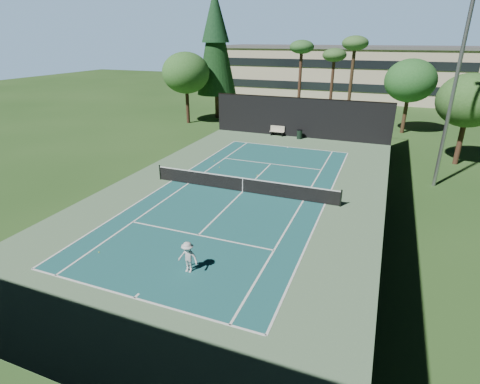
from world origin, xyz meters
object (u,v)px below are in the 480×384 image
at_px(tennis_net, 243,184).
at_px(park_bench, 277,130).
at_px(tennis_ball_a, 99,252).
at_px(tennis_ball_d, 214,161).
at_px(tennis_ball_c, 257,175).
at_px(player, 188,257).
at_px(trash_bin, 299,134).
at_px(tennis_ball_b, 220,167).

bearing_deg(tennis_net, park_bench, 98.02).
relative_size(tennis_net, tennis_ball_a, 205.61).
bearing_deg(tennis_ball_d, tennis_net, -49.13).
bearing_deg(tennis_ball_c, tennis_net, -88.08).
height_order(tennis_net, park_bench, tennis_net).
bearing_deg(player, tennis_net, 97.71).
relative_size(player, trash_bin, 1.56).
distance_m(player, tennis_ball_a, 4.82).
relative_size(tennis_ball_d, trash_bin, 0.08).
bearing_deg(tennis_ball_c, tennis_ball_a, -105.23).
height_order(tennis_ball_a, tennis_ball_b, tennis_ball_a).
relative_size(tennis_net, tennis_ball_d, 165.83).
bearing_deg(park_bench, tennis_net, -81.98).
height_order(tennis_ball_a, tennis_ball_d, tennis_ball_d).
bearing_deg(tennis_ball_d, trash_bin, 64.16).
xyz_separation_m(tennis_ball_b, trash_bin, (3.79, 11.29, 0.45)).
distance_m(tennis_net, tennis_ball_c, 3.37).
relative_size(tennis_ball_b, trash_bin, 0.06).
height_order(player, park_bench, player).
xyz_separation_m(tennis_net, tennis_ball_a, (-3.65, -9.67, -0.53)).
height_order(tennis_net, trash_bin, tennis_net).
height_order(player, tennis_ball_d, player).
height_order(player, tennis_ball_c, player).
height_order(player, tennis_ball_b, player).
bearing_deg(tennis_ball_d, player, -68.88).
relative_size(tennis_net, tennis_ball_b, 211.38).
xyz_separation_m(tennis_ball_c, park_bench, (-2.11, 12.45, 0.51)).
bearing_deg(tennis_ball_a, park_bench, 86.79).
distance_m(tennis_ball_a, tennis_ball_d, 15.00).
height_order(tennis_ball_b, trash_bin, trash_bin).
bearing_deg(player, tennis_ball_d, 112.11).
xyz_separation_m(player, trash_bin, (-0.85, 24.78, -0.26)).
height_order(tennis_ball_c, trash_bin, trash_bin).
distance_m(tennis_net, trash_bin, 15.32).
relative_size(tennis_ball_c, trash_bin, 0.08).
bearing_deg(tennis_ball_a, tennis_ball_c, 74.77).
bearing_deg(trash_bin, park_bench, 169.48).
xyz_separation_m(tennis_net, tennis_ball_c, (-0.11, 3.33, -0.52)).
bearing_deg(tennis_ball_d, park_bench, 77.29).
bearing_deg(park_bench, tennis_ball_b, -96.32).
bearing_deg(park_bench, tennis_ball_d, -102.71).
height_order(tennis_net, tennis_ball_d, tennis_net).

